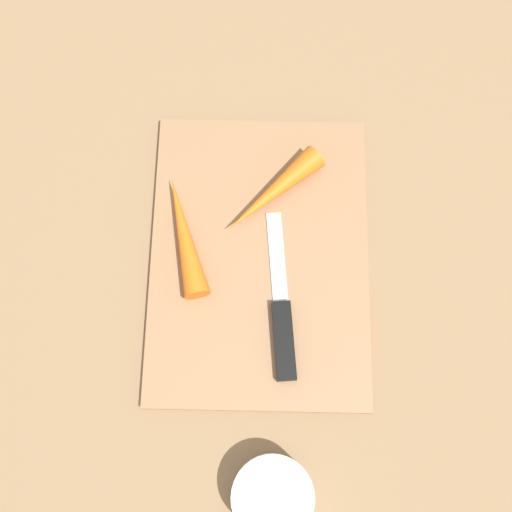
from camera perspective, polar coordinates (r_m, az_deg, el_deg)
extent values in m
plane|color=#8C6D4C|center=(0.76, 0.00, -0.26)|extent=(1.40, 1.40, 0.00)
cube|color=#99704C|center=(0.75, 0.00, -0.13)|extent=(0.36, 0.26, 0.01)
cube|color=#B7B7BC|center=(0.74, 1.60, -0.18)|extent=(0.11, 0.03, 0.00)
cube|color=black|center=(0.72, 2.22, -7.74)|extent=(0.09, 0.03, 0.01)
cone|color=orange|center=(0.76, 1.21, 5.83)|extent=(0.12, 0.13, 0.03)
cone|color=orange|center=(0.74, -6.90, 1.90)|extent=(0.15, 0.07, 0.03)
cylinder|color=silver|center=(0.71, 1.13, -21.08)|extent=(0.09, 0.09, 0.05)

